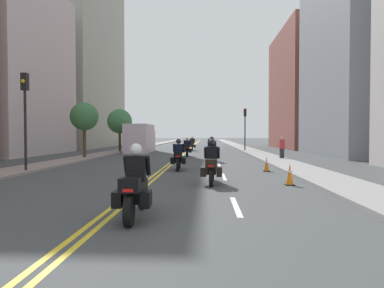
# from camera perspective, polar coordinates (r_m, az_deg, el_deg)

# --- Properties ---
(ground_plane) EXTENTS (264.00, 264.00, 0.00)m
(ground_plane) POSITION_cam_1_polar(r_m,az_deg,el_deg) (48.68, -0.15, -0.54)
(ground_plane) COLOR #414546
(sidewalk_left) EXTENTS (2.09, 144.00, 0.12)m
(sidewalk_left) POSITION_cam_1_polar(r_m,az_deg,el_deg) (49.47, -8.18, -0.45)
(sidewalk_left) COLOR gray
(sidewalk_left) RESTS_ON ground
(sidewalk_right) EXTENTS (2.09, 144.00, 0.12)m
(sidewalk_right) POSITION_cam_1_polar(r_m,az_deg,el_deg) (48.85, 7.98, -0.47)
(sidewalk_right) COLOR gray
(sidewalk_right) RESTS_ON ground
(centreline_yellow_inner) EXTENTS (0.12, 132.00, 0.01)m
(centreline_yellow_inner) POSITION_cam_1_polar(r_m,az_deg,el_deg) (48.68, -0.30, -0.53)
(centreline_yellow_inner) COLOR yellow
(centreline_yellow_inner) RESTS_ON ground
(centreline_yellow_outer) EXTENTS (0.12, 132.00, 0.01)m
(centreline_yellow_outer) POSITION_cam_1_polar(r_m,az_deg,el_deg) (48.67, -0.01, -0.53)
(centreline_yellow_outer) COLOR yellow
(centreline_yellow_outer) RESTS_ON ground
(lane_dashes_white) EXTENTS (0.14, 56.40, 0.01)m
(lane_dashes_white) POSITION_cam_1_polar(r_m,az_deg,el_deg) (29.66, 3.85, -1.88)
(lane_dashes_white) COLOR silver
(lane_dashes_white) RESTS_ON ground
(building_left_1) EXTENTS (6.43, 12.69, 15.41)m
(building_left_1) POSITION_cam_1_polar(r_m,az_deg,el_deg) (35.27, -27.38, 11.05)
(building_left_1) COLOR beige
(building_left_1) RESTS_ON ground
(building_left_2) EXTENTS (9.13, 19.84, 31.14)m
(building_left_2) POSITION_cam_1_polar(r_m,az_deg,el_deg) (53.85, -18.60, 16.32)
(building_left_2) COLOR #9D9E8D
(building_left_2) RESTS_ON ground
(building_right_2) EXTENTS (7.75, 15.92, 15.41)m
(building_right_2) POSITION_cam_1_polar(r_m,az_deg,el_deg) (48.45, 18.78, 8.50)
(building_right_2) COLOR brown
(building_right_2) RESTS_ON ground
(motorcycle_0) EXTENTS (0.77, 2.26, 1.60)m
(motorcycle_0) POSITION_cam_1_polar(r_m,az_deg,el_deg) (7.52, -9.34, -7.28)
(motorcycle_0) COLOR black
(motorcycle_0) RESTS_ON ground
(motorcycle_1) EXTENTS (0.78, 2.20, 1.63)m
(motorcycle_1) POSITION_cam_1_polar(r_m,az_deg,el_deg) (12.52, 3.27, -3.65)
(motorcycle_1) COLOR black
(motorcycle_1) RESTS_ON ground
(motorcycle_2) EXTENTS (0.78, 2.22, 1.58)m
(motorcycle_2) POSITION_cam_1_polar(r_m,az_deg,el_deg) (17.43, -2.25, -2.22)
(motorcycle_2) COLOR black
(motorcycle_2) RESTS_ON ground
(motorcycle_3) EXTENTS (0.78, 2.21, 1.66)m
(motorcycle_3) POSITION_cam_1_polar(r_m,az_deg,el_deg) (22.81, 3.30, -1.25)
(motorcycle_3) COLOR black
(motorcycle_3) RESTS_ON ground
(motorcycle_4) EXTENTS (0.77, 2.21, 1.59)m
(motorcycle_4) POSITION_cam_1_polar(r_m,az_deg,el_deg) (28.21, -0.83, -0.75)
(motorcycle_4) COLOR black
(motorcycle_4) RESTS_ON ground
(motorcycle_5) EXTENTS (0.78, 2.17, 1.66)m
(motorcycle_5) POSITION_cam_1_polar(r_m,az_deg,el_deg) (32.80, 3.17, -0.40)
(motorcycle_5) COLOR black
(motorcycle_5) RESTS_ON ground
(motorcycle_6) EXTENTS (0.78, 2.12, 1.63)m
(motorcycle_6) POSITION_cam_1_polar(r_m,az_deg,el_deg) (38.29, 0.04, -0.12)
(motorcycle_6) COLOR black
(motorcycle_6) RESTS_ON ground
(traffic_cone_0) EXTENTS (0.32, 0.32, 0.72)m
(traffic_cone_0) POSITION_cam_1_polar(r_m,az_deg,el_deg) (17.11, 12.22, -3.27)
(traffic_cone_0) COLOR black
(traffic_cone_0) RESTS_ON ground
(traffic_cone_1) EXTENTS (0.32, 0.32, 0.77)m
(traffic_cone_1) POSITION_cam_1_polar(r_m,az_deg,el_deg) (12.69, 15.85, -4.86)
(traffic_cone_1) COLOR black
(traffic_cone_1) RESTS_ON ground
(traffic_light_near) EXTENTS (0.28, 0.38, 4.65)m
(traffic_light_near) POSITION_cam_1_polar(r_m,az_deg,el_deg) (17.96, -25.88, 5.97)
(traffic_light_near) COLOR black
(traffic_light_near) RESTS_ON ground
(traffic_light_far) EXTENTS (0.28, 0.38, 4.54)m
(traffic_light_far) POSITION_cam_1_polar(r_m,az_deg,el_deg) (37.08, 8.75, 3.67)
(traffic_light_far) COLOR black
(traffic_light_far) RESTS_ON ground
(pedestrian_0) EXTENTS (0.38, 0.25, 1.65)m
(pedestrian_0) POSITION_cam_1_polar(r_m,az_deg,el_deg) (25.25, 14.64, -0.61)
(pedestrian_0) COLOR #252B33
(pedestrian_0) RESTS_ON ground
(street_tree_0) EXTENTS (2.07, 2.07, 4.16)m
(street_tree_0) POSITION_cam_1_polar(r_m,az_deg,el_deg) (26.69, -17.38, 4.31)
(street_tree_0) COLOR #4E3325
(street_tree_0) RESTS_ON ground
(street_tree_1) EXTENTS (2.47, 2.47, 4.36)m
(street_tree_1) POSITION_cam_1_polar(r_m,az_deg,el_deg) (35.47, -11.87, 3.67)
(street_tree_1) COLOR #493525
(street_tree_1) RESTS_ON ground
(parked_truck) EXTENTS (2.20, 6.50, 2.80)m
(parked_truck) POSITION_cam_1_polar(r_m,az_deg,el_deg) (35.26, -8.47, 0.72)
(parked_truck) COLOR #B3C5BD
(parked_truck) RESTS_ON ground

